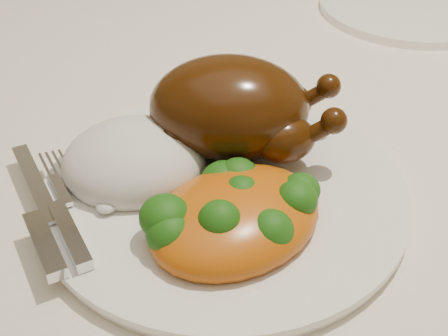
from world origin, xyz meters
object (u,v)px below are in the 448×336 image
object	(u,v)px
side_plate	(410,7)
roast_chicken	(234,108)
dining_table	(272,163)
dinner_plate	(224,194)

from	to	relation	value
side_plate	roast_chicken	size ratio (longest dim) A/B	1.30
dining_table	dinner_plate	bearing A→B (deg)	-124.94
dining_table	side_plate	size ratio (longest dim) A/B	7.05
side_plate	roast_chicken	xyz separation A→B (m)	(-0.32, -0.23, 0.05)
dining_table	dinner_plate	distance (m)	0.22
dining_table	roast_chicken	world-z (taller)	roast_chicken
roast_chicken	side_plate	bearing A→B (deg)	57.91
dining_table	side_plate	distance (m)	0.28
side_plate	roast_chicken	world-z (taller)	roast_chicken
dinner_plate	side_plate	xyz separation A→B (m)	(0.34, 0.28, -0.00)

